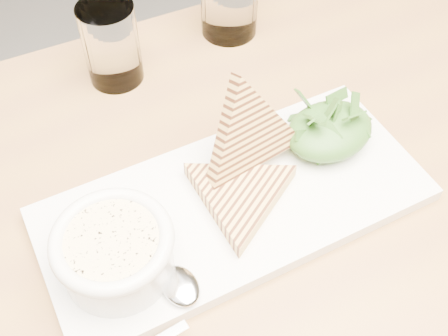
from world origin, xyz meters
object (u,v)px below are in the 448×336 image
platter (234,204)px  soup_bowl (116,256)px  table_top (300,195)px  glass_near (111,44)px

platter → soup_bowl: (-0.14, -0.01, 0.03)m
table_top → glass_near: glass_near is taller
soup_bowl → glass_near: size_ratio=1.00×
table_top → soup_bowl: bearing=177.4°
glass_near → soup_bowl: bearing=-115.7°
platter → glass_near: bearing=92.3°
table_top → glass_near: (-0.09, 0.28, 0.07)m
table_top → soup_bowl: soup_bowl is taller
soup_bowl → glass_near: bearing=64.3°
table_top → glass_near: 0.30m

